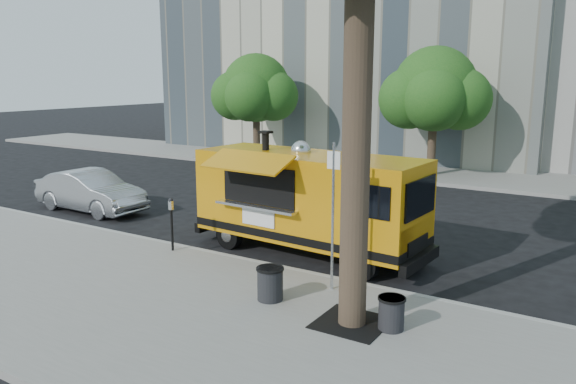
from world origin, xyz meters
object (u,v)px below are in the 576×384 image
parking_meter (171,218)px  far_tree_b (435,89)px  trash_bin_left (391,312)px  far_tree_a (256,88)px  sign_post (333,208)px  sedan (90,191)px  food_truck (307,199)px  trash_bin_right (270,283)px

parking_meter → far_tree_b: bearing=81.9°
parking_meter → trash_bin_left: bearing=-11.8°
far_tree_a → sign_post: size_ratio=1.79×
far_tree_b → sedan: far_tree_b is taller
sedan → far_tree_b: bearing=-31.4°
parking_meter → trash_bin_left: parking_meter is taller
far_tree_b → sedan: size_ratio=1.35×
food_truck → trash_bin_left: food_truck is taller
sedan → trash_bin_left: (11.85, -3.39, -0.21)m
far_tree_b → sedan: bearing=-122.3°
far_tree_b → trash_bin_left: 16.29m
sign_post → parking_meter: bearing=177.5°
far_tree_a → far_tree_b: (9.00, 0.40, 0.06)m
trash_bin_left → trash_bin_right: bearing=-179.6°
food_truck → trash_bin_left: (3.54, -3.23, -0.95)m
parking_meter → food_truck: bearing=35.1°
food_truck → trash_bin_left: size_ratio=10.80×
far_tree_a → sign_post: bearing=-50.2°
far_tree_a → parking_meter: bearing=-62.9°
trash_bin_left → trash_bin_right: 2.47m
food_truck → trash_bin_left: bearing=-38.7°
far_tree_a → trash_bin_left: size_ratio=9.29×
parking_meter → sedan: parking_meter is taller
far_tree_b → parking_meter: 14.48m
sign_post → trash_bin_left: sign_post is taller
food_truck → trash_bin_left: 4.88m
food_truck → sedan: 8.35m
sign_post → sedan: 10.45m
food_truck → sedan: (-8.32, 0.16, -0.74)m
sedan → trash_bin_right: sedan is taller
far_tree_a → trash_bin_left: 20.27m
trash_bin_left → far_tree_b: bearing=105.5°
sign_post → food_truck: sign_post is taller
far_tree_b → sign_post: (2.55, -14.25, -1.98)m
sedan → food_truck: bearing=-90.1°
far_tree_a → sign_post: (11.55, -13.85, -1.93)m
sedan → parking_meter: bearing=-109.5°
sign_post → trash_bin_right: (-0.76, -1.12, -1.35)m
trash_bin_left → far_tree_a: bearing=131.6°
far_tree_b → trash_bin_left: far_tree_b is taller
trash_bin_left → trash_bin_right: size_ratio=0.89×
sign_post → food_truck: (-1.82, 2.12, -0.44)m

